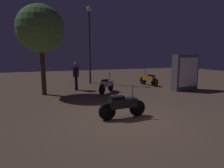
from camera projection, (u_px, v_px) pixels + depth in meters
ground_plane at (129, 120)px, 6.04m from camera, size 40.00×40.00×0.00m
motorcycle_black_foreground at (123, 105)px, 6.16m from camera, size 1.66×0.32×1.11m
motorcycle_pink_parked_left at (107, 85)px, 10.34m from camera, size 1.25×1.24×1.11m
motorcycle_orange_parked_right at (149, 79)px, 12.79m from camera, size 0.51×1.64×1.11m
person_rider_beside at (76, 74)px, 10.99m from camera, size 0.41×0.62×1.66m
streetlamp_near at (89, 36)px, 13.19m from camera, size 0.36×0.36×5.42m
tree_left_bg at (41, 29)px, 9.38m from camera, size 2.39×2.39×4.57m
kiosk_billboard at (185, 73)px, 11.02m from camera, size 1.62×0.60×2.10m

